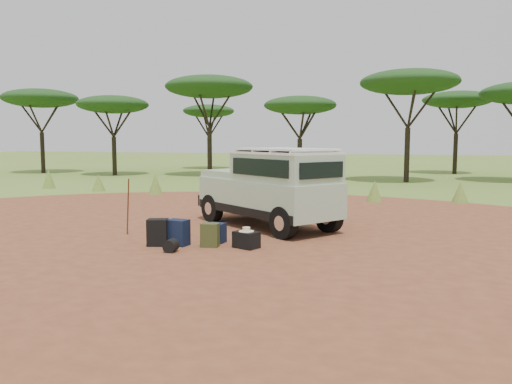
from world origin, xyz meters
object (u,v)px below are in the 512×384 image
(safari_vehicle, at_px, (270,189))
(walking_staff, at_px, (128,207))
(backpack_navy, at_px, (178,233))
(hard_case, at_px, (246,240))
(backpack_olive, at_px, (210,235))
(duffel_navy, at_px, (216,233))
(backpack_black, at_px, (158,232))

(safari_vehicle, xyz_separation_m, walking_staff, (-2.93, -2.10, -0.31))
(backpack_navy, bearing_deg, hard_case, 15.50)
(backpack_olive, height_order, duffel_navy, backpack_olive)
(walking_staff, bearing_deg, backpack_navy, -69.96)
(backpack_black, bearing_deg, hard_case, -7.10)
(hard_case, bearing_deg, duffel_navy, 179.24)
(duffel_navy, relative_size, hard_case, 0.88)
(walking_staff, height_order, backpack_olive, walking_staff)
(backpack_black, bearing_deg, backpack_olive, -6.06)
(safari_vehicle, distance_m, backpack_olive, 2.86)
(backpack_black, height_order, backpack_navy, backpack_black)
(safari_vehicle, xyz_separation_m, hard_case, (0.21, -2.58, -0.82))
(backpack_black, relative_size, backpack_olive, 1.14)
(safari_vehicle, relative_size, duffel_navy, 9.94)
(safari_vehicle, relative_size, backpack_black, 7.51)
(backpack_olive, height_order, hard_case, backpack_olive)
(safari_vehicle, bearing_deg, walking_staff, -108.70)
(safari_vehicle, bearing_deg, duffel_navy, -69.59)
(backpack_navy, height_order, hard_case, backpack_navy)
(backpack_black, relative_size, hard_case, 1.17)
(walking_staff, height_order, hard_case, walking_staff)
(walking_staff, distance_m, hard_case, 3.22)
(duffel_navy, distance_m, hard_case, 0.89)
(safari_vehicle, xyz_separation_m, backpack_navy, (-1.28, -2.78, -0.72))
(walking_staff, relative_size, backpack_olive, 2.72)
(safari_vehicle, height_order, backpack_black, safari_vehicle)
(walking_staff, distance_m, backpack_black, 1.54)
(hard_case, bearing_deg, backpack_olive, -149.96)
(backpack_black, distance_m, backpack_olive, 1.15)
(backpack_black, height_order, duffel_navy, backpack_black)
(walking_staff, distance_m, backpack_olive, 2.48)
(walking_staff, relative_size, backpack_black, 2.38)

